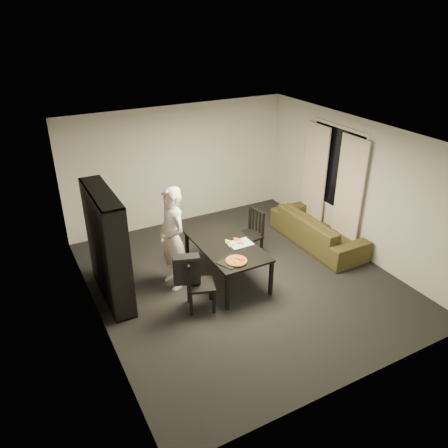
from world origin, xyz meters
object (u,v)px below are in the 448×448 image
dining_table (227,248)px  sofa (318,229)px  person (172,239)px  chair_left (195,281)px  bookshelf (108,247)px  baking_tray (231,261)px  chair_right (252,231)px  pepperoni_pizza (236,261)px

dining_table → sofa: size_ratio=0.76×
dining_table → person: (-0.89, 0.27, 0.28)m
chair_left → person: bearing=21.6°
bookshelf → baking_tray: (1.73, -0.96, -0.25)m
bookshelf → chair_right: 2.76m
dining_table → sofa: bearing=6.5°
dining_table → pepperoni_pizza: size_ratio=4.76×
bookshelf → sofa: bookshelf is taller
dining_table → person: 0.97m
pepperoni_pizza → sofa: bearing=19.3°
baking_tray → sofa: (2.45, 0.78, -0.38)m
chair_left → sofa: chair_left is taller
chair_left → sofa: 3.20m
person → sofa: size_ratio=0.83×
pepperoni_pizza → sofa: size_ratio=0.16×
bookshelf → chair_right: bearing=0.7°
bookshelf → dining_table: size_ratio=1.14×
dining_table → pepperoni_pizza: (-0.13, -0.58, 0.09)m
baking_tray → sofa: bearing=17.6°
chair_right → pepperoni_pizza: (-0.93, -1.05, 0.17)m
dining_table → chair_right: bearing=30.7°
chair_right → pepperoni_pizza: 1.41m
sofa → bookshelf: bearing=87.5°
pepperoni_pizza → sofa: pepperoni_pizza is taller
chair_right → sofa: bearing=74.6°
dining_table → bookshelf: bearing=167.2°
sofa → chair_right: bearing=81.6°
chair_right → chair_left: bearing=-65.9°
chair_left → pepperoni_pizza: (0.71, -0.06, 0.20)m
dining_table → chair_left: 1.00m
bookshelf → dining_table: bookshelf is taller
pepperoni_pizza → baking_tray: bearing=137.2°
baking_tray → person: bearing=131.5°
person → pepperoni_pizza: 1.15m
bookshelf → dining_table: bearing=-12.8°
bookshelf → person: bookshelf is taller
sofa → pepperoni_pizza: bearing=109.3°
person → pepperoni_pizza: bearing=36.3°
chair_left → baking_tray: chair_left is taller
dining_table → baking_tray: size_ratio=4.16×
dining_table → chair_right: size_ratio=1.72×
chair_left → dining_table: bearing=-40.3°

